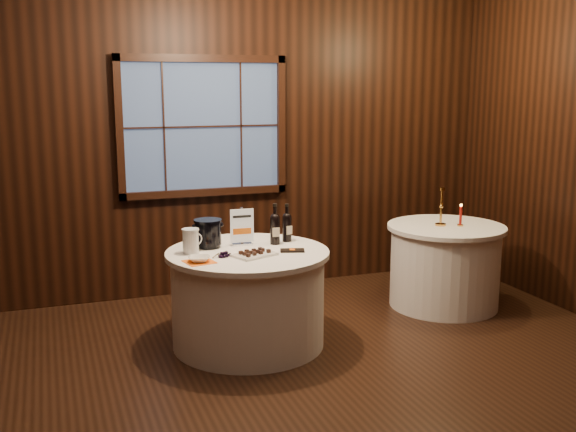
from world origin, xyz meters
name	(u,v)px	position (x,y,z in m)	size (l,w,h in m)	color
ground	(292,397)	(0.00, 0.00, 0.00)	(6.00, 6.00, 0.00)	black
back_wall	(203,137)	(0.00, 2.48, 1.54)	(6.00, 0.10, 3.00)	black
main_table	(248,298)	(0.00, 1.00, 0.39)	(1.28, 1.28, 0.77)	white
side_table	(445,265)	(2.00, 1.30, 0.39)	(1.08, 1.08, 0.77)	white
sign_stand	(242,232)	(0.01, 1.19, 0.88)	(0.19, 0.10, 0.31)	silver
port_bottle_left	(275,227)	(0.27, 1.14, 0.91)	(0.08, 0.08, 0.33)	black
port_bottle_right	(287,225)	(0.40, 1.20, 0.91)	(0.07, 0.08, 0.32)	black
ice_bucket	(208,233)	(-0.26, 1.21, 0.89)	(0.22, 0.22, 0.23)	black
chocolate_plate	(254,254)	(0.00, 0.83, 0.79)	(0.36, 0.31, 0.04)	white
chocolate_box	(292,250)	(0.32, 0.86, 0.78)	(0.19, 0.09, 0.02)	black
grape_bunch	(225,255)	(-0.22, 0.86, 0.79)	(0.17, 0.08, 0.04)	black
glass_pitcher	(191,241)	(-0.43, 1.07, 0.87)	(0.18, 0.13, 0.19)	silver
orange_napkin	(199,262)	(-0.43, 0.79, 0.77)	(0.20, 0.20, 0.00)	orange
cracker_bowl	(199,259)	(-0.43, 0.79, 0.79)	(0.16, 0.16, 0.04)	white
brass_candlestick	(441,212)	(1.94, 1.31, 0.90)	(0.10, 0.10, 0.35)	#C68B3D
red_candle	(461,217)	(2.10, 1.23, 0.85)	(0.06, 0.06, 0.21)	#C68B3D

